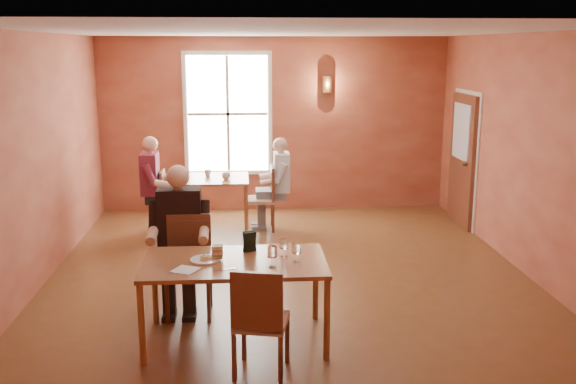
{
  "coord_description": "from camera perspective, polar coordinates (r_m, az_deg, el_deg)",
  "views": [
    {
      "loc": [
        -0.56,
        -7.6,
        2.82
      ],
      "look_at": [
        0.0,
        0.2,
        1.05
      ],
      "focal_mm": 40.0,
      "sensor_mm": 36.0,
      "label": 1
    }
  ],
  "objects": [
    {
      "name": "diner_white",
      "position": [
        10.01,
        -2.38,
        0.52
      ],
      "size": [
        0.56,
        0.56,
        1.4
      ],
      "primitive_type": null,
      "rotation": [
        0.0,
        0.0,
        1.57
      ],
      "color": "white",
      "rests_on": "ground"
    },
    {
      "name": "goblet_a",
      "position": [
        6.24,
        -0.38,
        -4.91
      ],
      "size": [
        0.11,
        0.11,
        0.21
      ],
      "primitive_type": null,
      "rotation": [
        0.0,
        0.0,
        0.31
      ],
      "color": "white",
      "rests_on": "main_table"
    },
    {
      "name": "wall_front",
      "position": [
        4.34,
        3.53,
        -4.99
      ],
      "size": [
        6.0,
        0.04,
        3.0
      ],
      "primitive_type": "cube",
      "color": "brown",
      "rests_on": "ground"
    },
    {
      "name": "goblet_b",
      "position": [
        6.1,
        0.78,
        -5.36
      ],
      "size": [
        0.1,
        0.1,
        0.21
      ],
      "primitive_type": null,
      "rotation": [
        0.0,
        0.0,
        -0.17
      ],
      "color": "silver",
      "rests_on": "main_table"
    },
    {
      "name": "chair_diner_main",
      "position": [
        6.93,
        -8.83,
        -6.67
      ],
      "size": [
        0.47,
        0.47,
        1.07
      ],
      "primitive_type": null,
      "rotation": [
        0.0,
        0.0,
        3.14
      ],
      "color": "brown",
      "rests_on": "ground"
    },
    {
      "name": "sandwich",
      "position": [
        6.22,
        -6.29,
        -5.46
      ],
      "size": [
        0.1,
        0.1,
        0.12
      ],
      "primitive_type": "cube",
      "rotation": [
        0.0,
        0.0,
        -0.03
      ],
      "color": "tan",
      "rests_on": "main_table"
    },
    {
      "name": "napkin",
      "position": [
        5.99,
        -9.11,
        -6.86
      ],
      "size": [
        0.29,
        0.29,
        0.01
      ],
      "primitive_type": "cube",
      "rotation": [
        0.0,
        0.0,
        -0.47
      ],
      "color": "white",
      "rests_on": "main_table"
    },
    {
      "name": "ground",
      "position": [
        8.12,
        0.1,
        -7.55
      ],
      "size": [
        6.0,
        7.0,
        0.01
      ],
      "primitive_type": "cube",
      "color": "brown",
      "rests_on": "ground"
    },
    {
      "name": "wall_sconce",
      "position": [
        11.11,
        3.49,
        9.54
      ],
      "size": [
        0.16,
        0.16,
        0.28
      ],
      "primitive_type": "cylinder",
      "color": "brown",
      "rests_on": "wall_back"
    },
    {
      "name": "door",
      "position": [
        10.65,
        15.16,
        2.75
      ],
      "size": [
        0.12,
        1.04,
        2.1
      ],
      "primitive_type": "cube",
      "color": "maroon",
      "rests_on": "ground"
    },
    {
      "name": "cup_b",
      "position": [
        10.11,
        -7.15,
        1.67
      ],
      "size": [
        0.13,
        0.13,
        0.1
      ],
      "primitive_type": "imported",
      "rotation": [
        0.0,
        0.0,
        0.23
      ],
      "color": "white",
      "rests_on": "second_table"
    },
    {
      "name": "window",
      "position": [
        11.11,
        -5.37,
        6.92
      ],
      "size": [
        1.36,
        0.1,
        1.96
      ],
      "primitive_type": "cube",
      "color": "white",
      "rests_on": "wall_back"
    },
    {
      "name": "knife",
      "position": [
        5.97,
        -5.62,
        -6.87
      ],
      "size": [
        0.22,
        0.07,
        0.0
      ],
      "primitive_type": "cube",
      "rotation": [
        0.0,
        0.0,
        0.23
      ],
      "color": "silver",
      "rests_on": "main_table"
    },
    {
      "name": "main_table",
      "position": [
        6.34,
        -4.69,
        -9.62
      ],
      "size": [
        1.75,
        0.99,
        0.82
      ],
      "primitive_type": null,
      "color": "brown",
      "rests_on": "ground"
    },
    {
      "name": "chair_diner_maroon",
      "position": [
        10.11,
        -9.92,
        -0.79
      ],
      "size": [
        0.43,
        0.43,
        0.97
      ],
      "primitive_type": null,
      "rotation": [
        0.0,
        0.0,
        -1.57
      ],
      "color": "#532817",
      "rests_on": "ground"
    },
    {
      "name": "wall_left",
      "position": [
        8.09,
        -21.63,
        2.46
      ],
      "size": [
        0.04,
        7.0,
        3.0
      ],
      "primitive_type": "cube",
      "color": "brown",
      "rests_on": "ground"
    },
    {
      "name": "chair_diner_white",
      "position": [
        10.06,
        -2.54,
        -0.55
      ],
      "size": [
        0.45,
        0.45,
        1.01
      ],
      "primitive_type": null,
      "rotation": [
        0.0,
        0.0,
        1.57
      ],
      "color": "#54361A",
      "rests_on": "ground"
    },
    {
      "name": "plate_food",
      "position": [
        6.22,
        -7.35,
        -5.92
      ],
      "size": [
        0.3,
        0.3,
        0.04
      ],
      "primitive_type": "cylinder",
      "rotation": [
        0.0,
        0.0,
        0.03
      ],
      "color": "white",
      "rests_on": "main_table"
    },
    {
      "name": "second_table",
      "position": [
        10.08,
        -6.23,
        -1.08
      ],
      "size": [
        0.95,
        0.95,
        0.84
      ],
      "primitive_type": null,
      "color": "brown",
      "rests_on": "ground"
    },
    {
      "name": "wall_back",
      "position": [
        11.19,
        -1.22,
        5.99
      ],
      "size": [
        6.0,
        0.04,
        3.0
      ],
      "primitive_type": "cube",
      "color": "brown",
      "rests_on": "ground"
    },
    {
      "name": "diner_main",
      "position": [
        6.83,
        -8.92,
        -4.9
      ],
      "size": [
        0.61,
        0.61,
        1.54
      ],
      "primitive_type": null,
      "rotation": [
        0.0,
        0.0,
        3.14
      ],
      "color": "black",
      "rests_on": "ground"
    },
    {
      "name": "ceiling",
      "position": [
        7.62,
        0.11,
        14.11
      ],
      "size": [
        6.0,
        7.0,
        0.04
      ],
      "primitive_type": "cube",
      "color": "white",
      "rests_on": "wall_back"
    },
    {
      "name": "menu_stand",
      "position": [
        6.42,
        -3.43,
        -4.42
      ],
      "size": [
        0.14,
        0.11,
        0.21
      ],
      "primitive_type": "cube",
      "rotation": [
        0.0,
        0.0,
        0.39
      ],
      "color": "black",
      "rests_on": "main_table"
    },
    {
      "name": "cup_a",
      "position": [
        9.84,
        -5.53,
        1.41
      ],
      "size": [
        0.17,
        0.17,
        0.1
      ],
      "primitive_type": "imported",
      "rotation": [
        0.0,
        0.0,
        -0.43
      ],
      "color": "white",
      "rests_on": "second_table"
    },
    {
      "name": "chair_empty",
      "position": [
        5.71,
        -2.39,
        -11.22
      ],
      "size": [
        0.53,
        0.53,
        1.01
      ],
      "primitive_type": null,
      "rotation": [
        0.0,
        0.0,
        -0.21
      ],
      "color": "#482410",
      "rests_on": "ground"
    },
    {
      "name": "goblet_c",
      "position": [
        5.96,
        -1.4,
        -5.7
      ],
      "size": [
        0.1,
        0.1,
        0.22
      ],
      "primitive_type": null,
      "rotation": [
        0.0,
        0.0,
        -0.16
      ],
      "color": "white",
      "rests_on": "main_table"
    },
    {
      "name": "diner_maroon",
      "position": [
        10.06,
        -10.15,
        0.58
      ],
      "size": [
        0.59,
        0.59,
        1.46
      ],
      "primitive_type": null,
      "rotation": [
        0.0,
        0.0,
        -1.57
      ],
      "color": "#56191D",
      "rests_on": "ground"
    },
    {
      "name": "wall_right",
      "position": [
        8.49,
        20.76,
        2.99
      ],
      "size": [
        0.04,
        7.0,
        3.0
      ],
      "primitive_type": "cube",
      "color": "brown",
      "rests_on": "ground"
    }
  ]
}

